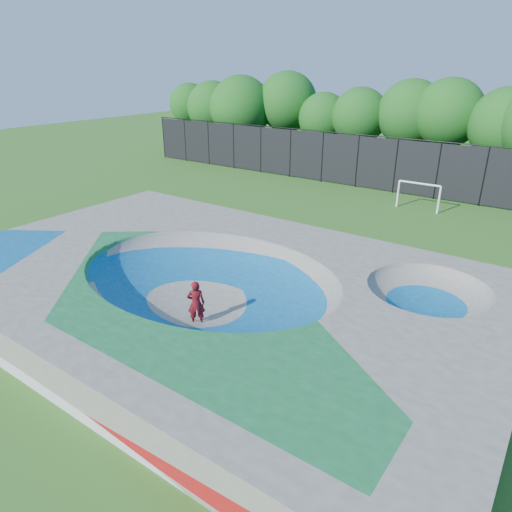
# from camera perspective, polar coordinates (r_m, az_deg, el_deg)

# --- Properties ---
(ground) EXTENTS (120.00, 120.00, 0.00)m
(ground) POSITION_cam_1_polar(r_m,az_deg,el_deg) (18.53, -5.91, -5.95)
(ground) COLOR #2A5C19
(ground) RESTS_ON ground
(skate_deck) EXTENTS (22.00, 14.00, 1.50)m
(skate_deck) POSITION_cam_1_polar(r_m,az_deg,el_deg) (18.18, -6.01, -3.88)
(skate_deck) COLOR gray
(skate_deck) RESTS_ON ground
(skater) EXTENTS (0.77, 0.74, 1.77)m
(skater) POSITION_cam_1_polar(r_m,az_deg,el_deg) (16.77, -7.51, -5.89)
(skater) COLOR #B30E17
(skater) RESTS_ON ground
(skateboard) EXTENTS (0.78, 0.60, 0.05)m
(skateboard) POSITION_cam_1_polar(r_m,az_deg,el_deg) (17.20, -7.36, -8.40)
(skateboard) COLOR black
(skateboard) RESTS_ON ground
(soccer_goal) EXTENTS (2.78, 0.12, 1.84)m
(soccer_goal) POSITION_cam_1_polar(r_m,az_deg,el_deg) (31.72, 19.68, 7.64)
(soccer_goal) COLOR white
(soccer_goal) RESTS_ON ground
(fence) EXTENTS (48.09, 0.09, 4.04)m
(fence) POSITION_cam_1_polar(r_m,az_deg,el_deg) (35.48, 17.06, 10.86)
(fence) COLOR black
(fence) RESTS_ON ground
(treeline) EXTENTS (52.83, 8.13, 8.36)m
(treeline) POSITION_cam_1_polar(r_m,az_deg,el_deg) (40.21, 17.41, 16.27)
(treeline) COLOR #4E3427
(treeline) RESTS_ON ground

